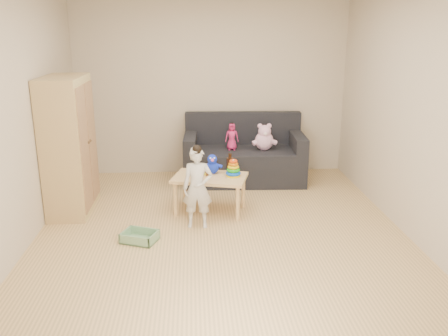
{
  "coord_description": "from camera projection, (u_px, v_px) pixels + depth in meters",
  "views": [
    {
      "loc": [
        -0.29,
        -4.81,
        2.18
      ],
      "look_at": [
        0.05,
        0.25,
        0.65
      ],
      "focal_mm": 38.0,
      "sensor_mm": 36.0,
      "label": 1
    }
  ],
  "objects": [
    {
      "name": "sofa",
      "position": [
        244.0,
        165.0,
        6.86
      ],
      "size": [
        1.74,
        0.93,
        0.48
      ],
      "primitive_type": "cube",
      "rotation": [
        0.0,
        0.0,
        -0.04
      ],
      "color": "black",
      "rests_on": "ground"
    },
    {
      "name": "doll",
      "position": [
        232.0,
        137.0,
        6.69
      ],
      "size": [
        0.19,
        0.14,
        0.37
      ],
      "primitive_type": "imported",
      "rotation": [
        0.0,
        0.0,
        -0.04
      ],
      "color": "#D3276A",
      "rests_on": "sofa"
    },
    {
      "name": "toddler",
      "position": [
        198.0,
        189.0,
        5.23
      ],
      "size": [
        0.35,
        0.25,
        0.9
      ],
      "primitive_type": "imported",
      "rotation": [
        0.0,
        0.0,
        -0.08
      ],
      "color": "silver",
      "rests_on": "ground"
    },
    {
      "name": "play_table",
      "position": [
        210.0,
        194.0,
        5.73
      ],
      "size": [
        0.96,
        0.74,
        0.45
      ],
      "primitive_type": "cube",
      "rotation": [
        0.0,
        0.0,
        -0.26
      ],
      "color": "#E8CC7F",
      "rests_on": "ground"
    },
    {
      "name": "room",
      "position": [
        221.0,
        115.0,
        4.87
      ],
      "size": [
        4.5,
        4.5,
        4.5
      ],
      "color": "#DDB377",
      "rests_on": "ground"
    },
    {
      "name": "brown_bottle",
      "position": [
        230.0,
        165.0,
        5.76
      ],
      "size": [
        0.09,
        0.09,
        0.25
      ],
      "color": "black",
      "rests_on": "play_table"
    },
    {
      "name": "storage_bin",
      "position": [
        140.0,
        236.0,
        4.98
      ],
      "size": [
        0.43,
        0.38,
        0.11
      ],
      "primitive_type": null,
      "rotation": [
        0.0,
        0.0,
        -0.38
      ],
      "color": "#78A477",
      "rests_on": "ground"
    },
    {
      "name": "wooden_figure",
      "position": [
        207.0,
        171.0,
        5.65
      ],
      "size": [
        0.05,
        0.04,
        0.12
      ],
      "primitive_type": null,
      "rotation": [
        0.0,
        0.0,
        -0.08
      ],
      "color": "brown",
      "rests_on": "play_table"
    },
    {
      "name": "wardrobe",
      "position": [
        69.0,
        146.0,
        5.62
      ],
      "size": [
        0.45,
        0.9,
        1.62
      ],
      "primitive_type": "cube",
      "color": "tan",
      "rests_on": "ground"
    },
    {
      "name": "pink_bear",
      "position": [
        264.0,
        139.0,
        6.7
      ],
      "size": [
        0.33,
        0.31,
        0.32
      ],
      "primitive_type": null,
      "rotation": [
        0.0,
        0.0,
        0.27
      ],
      "color": "#F8B7E0",
      "rests_on": "sofa"
    },
    {
      "name": "blue_plush",
      "position": [
        212.0,
        164.0,
        5.74
      ],
      "size": [
        0.23,
        0.19,
        0.24
      ],
      "primitive_type": null,
      "rotation": [
        0.0,
        0.0,
        -0.18
      ],
      "color": "#1933E2",
      "rests_on": "play_table"
    },
    {
      "name": "yellow_book",
      "position": [
        203.0,
        172.0,
        5.8
      ],
      "size": [
        0.28,
        0.28,
        0.02
      ],
      "primitive_type": "cube",
      "rotation": [
        0.0,
        0.0,
        -0.35
      ],
      "color": "yellow",
      "rests_on": "play_table"
    },
    {
      "name": "ring_stacker",
      "position": [
        233.0,
        170.0,
        5.64
      ],
      "size": [
        0.18,
        0.18,
        0.21
      ],
      "color": "yellow",
      "rests_on": "play_table"
    }
  ]
}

